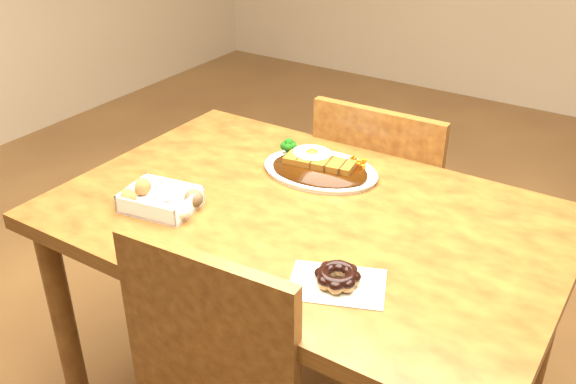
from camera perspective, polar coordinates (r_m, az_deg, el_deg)
The scene contains 5 objects.
table at distance 1.59m, azimuth 1.48°, elevation -4.85°, with size 1.20×0.80×0.75m.
chair_far at distance 2.09m, azimuth 8.78°, elevation -1.76°, with size 0.43×0.43×0.87m.
katsu_curry_plate at distance 1.71m, azimuth 2.78°, elevation 2.25°, with size 0.33×0.25×0.06m.
donut_box at distance 1.57m, azimuth -11.27°, elevation -0.61°, with size 0.20×0.16×0.05m.
pon_de_ring at distance 1.29m, azimuth 4.42°, elevation -7.56°, with size 0.23×0.20×0.04m.
Camera 1 is at (0.68, -1.13, 1.53)m, focal length 40.00 mm.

